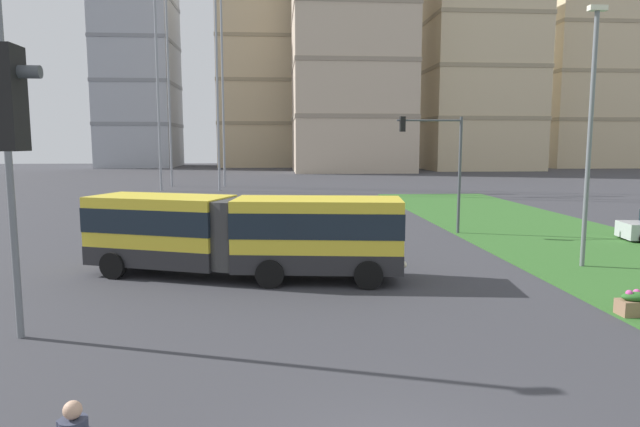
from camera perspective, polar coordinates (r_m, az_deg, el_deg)
articulated_bus at (r=20.84m, az=-7.91°, el=-2.04°), size 12.01×5.23×3.00m
flower_planter_2 at (r=18.57m, az=29.79°, el=-7.98°), size 1.10×0.56×0.74m
traffic_light_far_right at (r=30.79m, az=12.22°, el=5.88°), size 3.58×0.28×6.38m
streetlight_left at (r=15.86m, az=-29.42°, el=6.76°), size 0.70×0.28×9.35m
streetlight_median at (r=24.31m, az=25.95°, el=7.81°), size 0.70×0.28×10.17m
apartment_tower_west at (r=124.00m, az=-18.13°, el=14.20°), size 14.76×18.06×41.36m
apartment_tower_westcentre at (r=121.65m, az=-5.82°, el=16.97°), size 18.75×15.79×51.04m
apartment_tower_centre at (r=101.10m, az=3.17°, el=17.09°), size 20.21×19.93×44.44m
apartment_tower_eastcentre at (r=108.79m, az=16.25°, el=13.73°), size 20.00×14.61×35.49m
apartment_tower_east at (r=129.18m, az=26.13°, el=12.44°), size 21.67×16.47×36.47m
transmission_pylon at (r=63.83m, az=-13.18°, el=18.90°), size 9.00×6.24×33.25m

